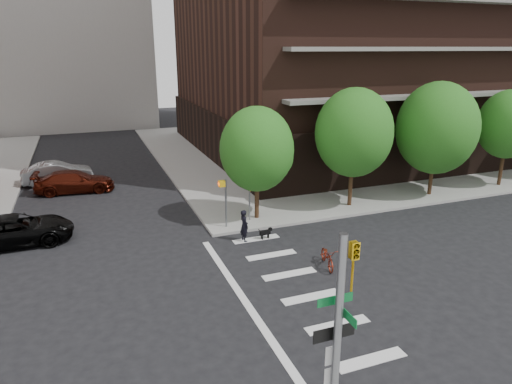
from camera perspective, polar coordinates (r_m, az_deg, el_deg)
ground at (r=17.26m, az=-2.29°, el=-14.80°), size 120.00×120.00×0.00m
sidewalk_ne at (r=45.89m, az=12.81°, el=5.68°), size 39.00×33.00×0.15m
crosswalk at (r=17.97m, az=4.58°, el=-13.40°), size 3.85×13.00×0.01m
tree_a at (r=24.48m, az=0.10°, el=5.36°), size 4.00×4.00×5.90m
tree_b at (r=27.07m, az=12.15°, el=7.24°), size 4.50×4.50×6.65m
tree_c at (r=30.73m, az=21.68°, el=7.42°), size 5.00×5.00×6.80m
tree_d at (r=35.05m, az=29.03°, el=7.41°), size 4.00×4.00×6.20m
pedestrian_signal at (r=23.99m, az=-3.16°, el=-0.34°), size 2.18×0.67×2.60m
parked_car_black at (r=25.20m, az=-27.87°, el=-4.25°), size 2.59×5.39×1.48m
parked_car_maroon at (r=32.62m, az=-21.75°, el=1.23°), size 2.50×5.21×1.47m
parked_car_silver at (r=35.19m, az=-23.58°, el=2.21°), size 1.91×4.79×1.55m
scooter at (r=20.46m, az=8.93°, el=-7.99°), size 1.04×1.90×0.95m
dog_walker at (r=22.64m, az=-1.49°, el=-4.23°), size 0.65×0.47×1.64m
dog at (r=23.07m, az=1.22°, el=-5.06°), size 0.65×0.22×0.55m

